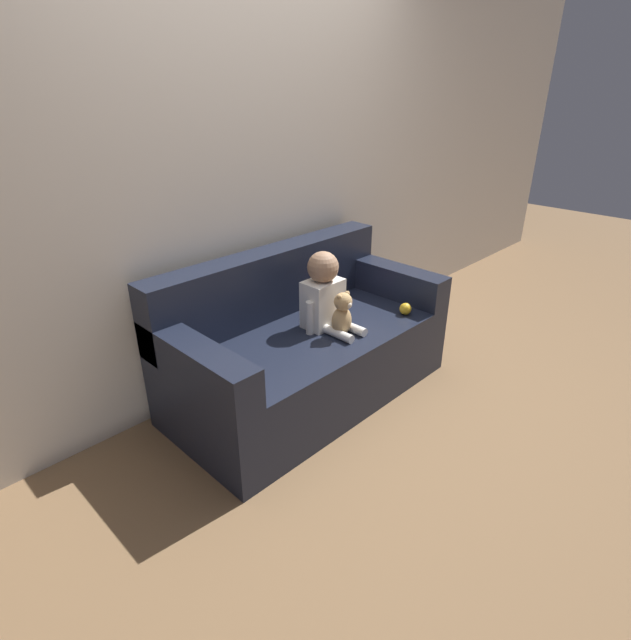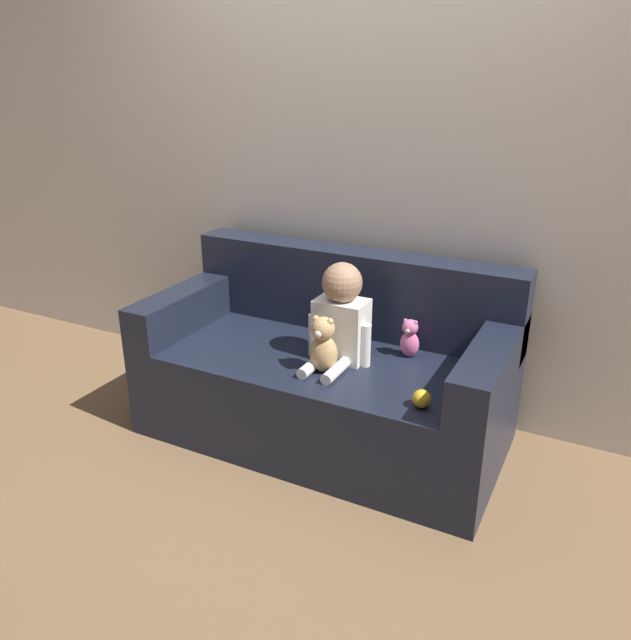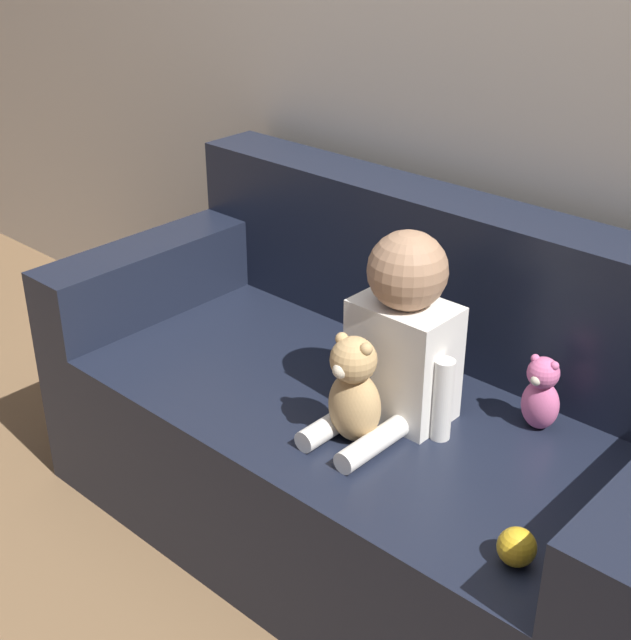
# 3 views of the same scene
# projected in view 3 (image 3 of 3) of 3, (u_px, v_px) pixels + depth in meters

# --- Properties ---
(ground_plane) EXTENTS (12.00, 12.00, 0.00)m
(ground_plane) POSITION_uv_depth(u_px,v_px,m) (368.00, 536.00, 2.31)
(ground_plane) COLOR brown
(couch) EXTENTS (1.65, 0.81, 0.83)m
(couch) POSITION_uv_depth(u_px,v_px,m) (384.00, 430.00, 2.20)
(couch) COLOR black
(couch) RESTS_ON ground_plane
(person_baby) EXTENTS (0.30, 0.36, 0.44)m
(person_baby) POSITION_uv_depth(u_px,v_px,m) (401.00, 337.00, 1.95)
(person_baby) COLOR white
(person_baby) RESTS_ON couch
(teddy_bear_brown) EXTENTS (0.12, 0.12, 0.25)m
(teddy_bear_brown) POSITION_uv_depth(u_px,v_px,m) (354.00, 390.00, 1.89)
(teddy_bear_brown) COLOR tan
(teddy_bear_brown) RESTS_ON couch
(plush_toy_side) EXTENTS (0.09, 0.08, 0.18)m
(plush_toy_side) POSITION_uv_depth(u_px,v_px,m) (541.00, 394.00, 1.95)
(plush_toy_side) COLOR #DB6699
(plush_toy_side) RESTS_ON couch
(toy_ball) EXTENTS (0.07, 0.07, 0.07)m
(toy_ball) POSITION_uv_depth(u_px,v_px,m) (517.00, 547.00, 1.59)
(toy_ball) COLOR gold
(toy_ball) RESTS_ON couch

